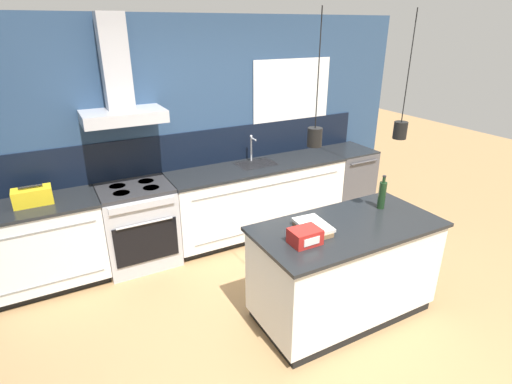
{
  "coord_description": "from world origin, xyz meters",
  "views": [
    {
      "loc": [
        -1.61,
        -2.34,
        2.48
      ],
      "look_at": [
        0.01,
        0.66,
        1.05
      ],
      "focal_mm": 28.0,
      "sensor_mm": 36.0,
      "label": 1
    }
  ],
  "objects": [
    {
      "name": "yellow_toolbox",
      "position": [
        -1.83,
        1.69,
        0.99
      ],
      "size": [
        0.34,
        0.18,
        0.19
      ],
      "color": "gold",
      "rests_on": "counter_run_left"
    },
    {
      "name": "dishwasher",
      "position": [
        2.0,
        1.69,
        0.46
      ],
      "size": [
        0.6,
        0.65,
        0.91
      ],
      "color": "#4C4C51",
      "rests_on": "ground_plane"
    },
    {
      "name": "red_supply_box",
      "position": [
        0.01,
        -0.14,
        0.97
      ],
      "size": [
        0.24,
        0.18,
        0.12
      ],
      "color": "red",
      "rests_on": "kitchen_island"
    },
    {
      "name": "counter_run_left",
      "position": [
        -1.82,
        1.69,
        0.46
      ],
      "size": [
        1.1,
        0.64,
        0.91
      ],
      "color": "black",
      "rests_on": "ground_plane"
    },
    {
      "name": "ground_plane",
      "position": [
        0.0,
        0.0,
        0.0
      ],
      "size": [
        16.0,
        16.0,
        0.0
      ],
      "primitive_type": "plane",
      "color": "#A87F51",
      "rests_on": "ground"
    },
    {
      "name": "counter_run_sink",
      "position": [
        0.59,
        1.69,
        0.46
      ],
      "size": [
        2.23,
        0.64,
        1.24
      ],
      "color": "black",
      "rests_on": "ground_plane"
    },
    {
      "name": "wall_back",
      "position": [
        -0.05,
        2.0,
        1.35
      ],
      "size": [
        5.6,
        2.2,
        2.6
      ],
      "color": "navy",
      "rests_on": "ground_plane"
    },
    {
      "name": "book_stack",
      "position": [
        0.19,
        0.0,
        0.94
      ],
      "size": [
        0.25,
        0.35,
        0.06
      ],
      "color": "olive",
      "rests_on": "kitchen_island"
    },
    {
      "name": "kitchen_island",
      "position": [
        0.51,
        -0.06,
        0.46
      ],
      "size": [
        1.64,
        0.81,
        0.91
      ],
      "color": "black",
      "rests_on": "ground_plane"
    },
    {
      "name": "oven_range",
      "position": [
        -0.9,
        1.69,
        0.46
      ],
      "size": [
        0.76,
        0.66,
        0.91
      ],
      "color": "#B5B5BA",
      "rests_on": "ground_plane"
    },
    {
      "name": "bottle_on_island",
      "position": [
        1.0,
        0.06,
        1.05
      ],
      "size": [
        0.07,
        0.07,
        0.32
      ],
      "color": "#193319",
      "rests_on": "kitchen_island"
    }
  ]
}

